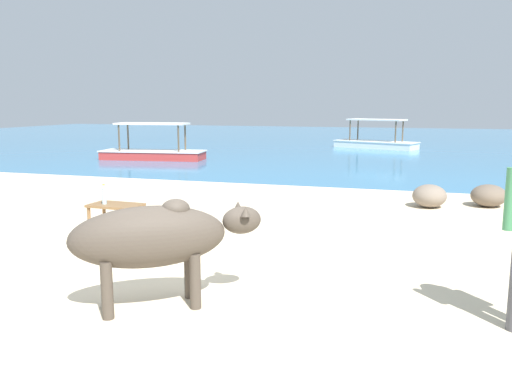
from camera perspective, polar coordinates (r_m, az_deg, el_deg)
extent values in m
cube|color=beige|center=(5.82, -9.10, -9.90)|extent=(18.00, 14.00, 0.04)
cube|color=teal|center=(27.09, 11.73, 5.28)|extent=(60.00, 36.00, 0.03)
cylinder|color=#4C4238|center=(5.26, -7.31, -8.67)|extent=(0.11, 0.11, 0.53)
cylinder|color=#4C4238|center=(4.99, -6.68, -9.71)|extent=(0.11, 0.11, 0.53)
cylinder|color=#4C4238|center=(5.19, -16.13, -9.24)|extent=(0.11, 0.11, 0.53)
cylinder|color=#4C4238|center=(4.91, -16.02, -10.33)|extent=(0.11, 0.11, 0.53)
ellipsoid|color=#4C4238|center=(4.95, -11.67, -4.83)|extent=(1.50, 1.27, 0.58)
ellipsoid|color=#4C4238|center=(5.09, -1.57, -3.11)|extent=(0.45, 0.41, 0.27)
cone|color=#4C4238|center=(5.20, -1.99, -1.54)|extent=(0.13, 0.13, 0.10)
cone|color=#4C4238|center=(4.94, -1.14, -2.12)|extent=(0.13, 0.13, 0.10)
ellipsoid|color=#4C4238|center=(4.93, -8.82, -1.87)|extent=(0.36, 0.35, 0.19)
cube|color=brown|center=(7.87, -15.15, -1.42)|extent=(0.78, 0.48, 0.04)
cylinder|color=brown|center=(7.88, -12.30, -3.03)|extent=(0.05, 0.05, 0.43)
cylinder|color=brown|center=(7.59, -13.75, -3.57)|extent=(0.05, 0.05, 0.43)
cylinder|color=brown|center=(8.26, -16.30, -2.62)|extent=(0.05, 0.05, 0.43)
cylinder|color=brown|center=(7.98, -17.82, -3.12)|extent=(0.05, 0.05, 0.43)
cylinder|color=#A3C6D1|center=(7.90, -16.32, -0.50)|extent=(0.07, 0.07, 0.22)
cylinder|color=#A3C6D1|center=(7.87, -16.37, 0.51)|extent=(0.03, 0.03, 0.06)
cylinder|color=yellow|center=(7.87, -16.38, 0.78)|extent=(0.03, 0.03, 0.02)
cylinder|color=#428956|center=(4.76, 26.13, -0.71)|extent=(0.09, 0.09, 0.52)
ellipsoid|color=gray|center=(10.25, 18.49, -0.41)|extent=(0.81, 0.82, 0.43)
ellipsoid|color=#6B5B4C|center=(10.73, 24.16, -0.36)|extent=(0.91, 0.92, 0.42)
cube|color=white|center=(23.81, 12.97, 5.04)|extent=(3.75, 2.32, 0.28)
cube|color=white|center=(23.80, 12.98, 5.42)|extent=(3.84, 2.40, 0.04)
cylinder|color=brown|center=(23.91, 10.27, 6.63)|extent=(0.06, 0.06, 0.95)
cylinder|color=brown|center=(24.59, 11.11, 6.68)|extent=(0.06, 0.06, 0.95)
cylinder|color=brown|center=(22.98, 15.06, 6.34)|extent=(0.06, 0.06, 0.95)
cylinder|color=brown|center=(23.69, 15.80, 6.39)|extent=(0.06, 0.06, 0.95)
cube|color=silver|center=(23.75, 13.07, 7.73)|extent=(2.69, 1.78, 0.06)
cube|color=#C63833|center=(18.83, -11.23, 3.95)|extent=(3.71, 1.54, 0.28)
cube|color=white|center=(18.82, -11.24, 4.44)|extent=(3.79, 1.60, 0.04)
cylinder|color=brown|center=(18.79, -7.77, 5.92)|extent=(0.06, 0.06, 0.95)
cylinder|color=brown|center=(18.06, -8.51, 5.76)|extent=(0.06, 0.06, 0.95)
cylinder|color=brown|center=(19.55, -13.86, 5.87)|extent=(0.06, 0.06, 0.95)
cylinder|color=brown|center=(18.85, -14.79, 5.70)|extent=(0.06, 0.06, 0.95)
cube|color=silver|center=(18.76, -11.34, 7.36)|extent=(2.62, 1.24, 0.06)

